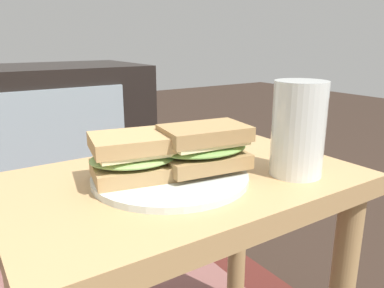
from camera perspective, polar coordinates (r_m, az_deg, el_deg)
side_table at (r=0.64m, az=-1.18°, el=-12.34°), size 0.56×0.36×0.46m
tv_cabinet at (r=1.49m, az=-25.83°, el=-0.81°), size 0.96×0.46×0.58m
plate at (r=0.59m, az=-3.30°, el=-5.02°), size 0.24×0.24×0.01m
sandwich_front at (r=0.57m, az=-8.79°, el=-1.82°), size 0.15×0.13×0.07m
sandwich_back at (r=0.58m, az=1.93°, el=-0.43°), size 0.15×0.11×0.07m
beer_glass at (r=0.62m, az=15.78°, el=1.92°), size 0.08×0.08×0.15m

